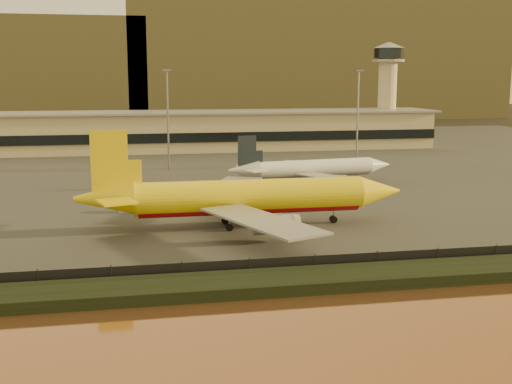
% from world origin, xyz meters
% --- Properties ---
extents(ground, '(900.00, 900.00, 0.00)m').
position_xyz_m(ground, '(0.00, 0.00, 0.00)').
color(ground, black).
rests_on(ground, ground).
extents(embankment, '(320.00, 7.00, 1.40)m').
position_xyz_m(embankment, '(0.00, -17.00, 0.70)').
color(embankment, black).
rests_on(embankment, ground).
extents(tarmac, '(320.00, 220.00, 0.20)m').
position_xyz_m(tarmac, '(0.00, 95.00, 0.10)').
color(tarmac, '#2D2D2D').
rests_on(tarmac, ground).
extents(perimeter_fence, '(300.00, 0.05, 2.20)m').
position_xyz_m(perimeter_fence, '(0.00, -13.00, 1.30)').
color(perimeter_fence, black).
rests_on(perimeter_fence, tarmac).
extents(terminal_building, '(202.00, 25.00, 12.60)m').
position_xyz_m(terminal_building, '(-14.52, 125.55, 6.25)').
color(terminal_building, tan).
rests_on(terminal_building, tarmac).
extents(control_tower, '(11.20, 11.20, 35.50)m').
position_xyz_m(control_tower, '(70.00, 131.00, 21.66)').
color(control_tower, tan).
rests_on(control_tower, tarmac).
extents(apron_light_masts, '(152.20, 12.20, 25.40)m').
position_xyz_m(apron_light_masts, '(15.00, 75.00, 15.70)').
color(apron_light_masts, slate).
rests_on(apron_light_masts, tarmac).
extents(distant_hills, '(470.00, 160.00, 70.00)m').
position_xyz_m(distant_hills, '(-20.74, 340.00, 31.39)').
color(distant_hills, brown).
rests_on(distant_hills, ground).
extents(dhl_cargo_jet, '(52.10, 51.26, 15.62)m').
position_xyz_m(dhl_cargo_jet, '(-2.03, 13.02, 4.87)').
color(dhl_cargo_jet, yellow).
rests_on(dhl_cargo_jet, tarmac).
extents(white_narrowbody_jet, '(38.80, 37.57, 11.15)m').
position_xyz_m(white_narrowbody_jet, '(20.11, 51.49, 3.53)').
color(white_narrowbody_jet, silver).
rests_on(white_narrowbody_jet, tarmac).
extents(gse_vehicle_yellow, '(4.44, 2.65, 1.87)m').
position_xyz_m(gse_vehicle_yellow, '(15.36, 30.81, 1.13)').
color(gse_vehicle_yellow, yellow).
rests_on(gse_vehicle_yellow, tarmac).
extents(gse_vehicle_white, '(4.26, 2.78, 1.77)m').
position_xyz_m(gse_vehicle_white, '(-19.77, 28.01, 1.08)').
color(gse_vehicle_white, silver).
rests_on(gse_vehicle_white, tarmac).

